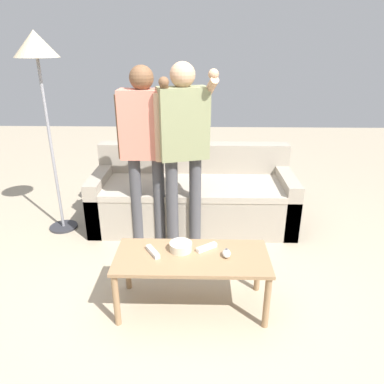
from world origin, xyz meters
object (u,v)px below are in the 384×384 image
object	(u,v)px
coffee_table	(192,263)
game_remote_nunchuk	(227,253)
player_center	(183,138)
game_remote_wand_near	(153,252)
game_remote_wand_far	(207,247)
floor_lamp	(37,58)
player_left	(145,138)
couch	(193,197)
snack_bowl	(181,247)

from	to	relation	value
coffee_table	game_remote_nunchuk	size ratio (longest dim) A/B	12.12
game_remote_nunchuk	player_center	bearing A→B (deg)	110.98
game_remote_nunchuk	game_remote_wand_near	size ratio (longest dim) A/B	0.55
player_center	game_remote_wand_far	bearing A→B (deg)	-75.75
player_center	game_remote_wand_far	world-z (taller)	player_center
coffee_table	floor_lamp	world-z (taller)	floor_lamp
player_left	coffee_table	bearing A→B (deg)	-64.90
coffee_table	floor_lamp	size ratio (longest dim) A/B	0.57
couch	coffee_table	size ratio (longest dim) A/B	1.91
couch	game_remote_wand_near	distance (m)	1.36
coffee_table	game_remote_wand_near	bearing A→B (deg)	175.02
coffee_table	player_center	bearing A→B (deg)	96.16
snack_bowl	game_remote_nunchuk	distance (m)	0.33
floor_lamp	game_remote_wand_near	bearing A→B (deg)	-46.26
floor_lamp	game_remote_wand_near	world-z (taller)	floor_lamp
floor_lamp	player_center	world-z (taller)	floor_lamp
game_remote_nunchuk	game_remote_wand_far	size ratio (longest dim) A/B	0.58
snack_bowl	game_remote_wand_near	xyz separation A→B (m)	(-0.19, -0.05, -0.01)
snack_bowl	floor_lamp	world-z (taller)	floor_lamp
snack_bowl	player_center	world-z (taller)	player_center
snack_bowl	player_left	world-z (taller)	player_left
game_remote_nunchuk	player_left	size ratio (longest dim) A/B	0.05
coffee_table	player_center	world-z (taller)	player_center
snack_bowl	game_remote_wand_near	distance (m)	0.20
couch	game_remote_nunchuk	xyz separation A→B (m)	(0.26, -1.36, 0.17)
couch	floor_lamp	size ratio (longest dim) A/B	1.08
game_remote_nunchuk	player_left	world-z (taller)	player_left
coffee_table	game_remote_nunchuk	bearing A→B (deg)	-0.04
snack_bowl	floor_lamp	xyz separation A→B (m)	(-1.29, 1.10, 1.21)
game_remote_wand_far	player_center	bearing A→B (deg)	104.25
game_remote_nunchuk	player_left	xyz separation A→B (m)	(-0.67, 0.92, 0.57)
player_center	game_remote_wand_near	world-z (taller)	player_center
player_center	game_remote_wand_near	distance (m)	1.05
floor_lamp	player_center	bearing A→B (deg)	-13.44
floor_lamp	game_remote_wand_near	distance (m)	2.00
player_center	floor_lamp	bearing A→B (deg)	166.56
couch	game_remote_wand_near	xyz separation A→B (m)	(-0.25, -1.33, 0.16)
player_left	snack_bowl	bearing A→B (deg)	-67.52
couch	game_remote_nunchuk	size ratio (longest dim) A/B	23.20
player_left	couch	bearing A→B (deg)	46.45
game_remote_nunchuk	player_left	bearing A→B (deg)	125.99
player_center	player_left	world-z (taller)	player_center
game_remote_wand_far	couch	bearing A→B (deg)	95.55
snack_bowl	player_left	xyz separation A→B (m)	(-0.35, 0.85, 0.56)
snack_bowl	player_center	distance (m)	0.98
snack_bowl	couch	bearing A→B (deg)	87.31
player_center	game_remote_wand_near	size ratio (longest dim) A/B	10.38
game_remote_nunchuk	game_remote_wand_near	xyz separation A→B (m)	(-0.51, 0.02, -0.01)
floor_lamp	game_remote_wand_far	bearing A→B (deg)	-36.24
floor_lamp	player_center	size ratio (longest dim) A/B	1.14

